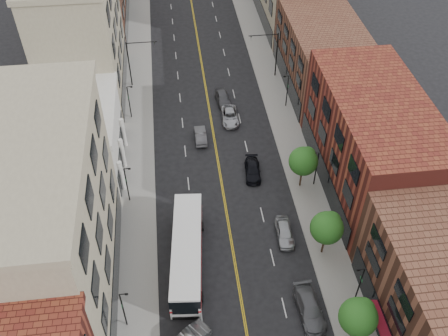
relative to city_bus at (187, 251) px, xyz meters
name	(u,v)px	position (x,y,z in m)	size (l,w,h in m)	color
sidewalk_left	(139,140)	(-5.15, 20.62, -1.92)	(4.00, 110.00, 0.15)	gray
sidewalk_right	(286,128)	(14.85, 20.62, -1.92)	(4.00, 110.00, 0.15)	gray
bldg_l_tanoffice	(46,228)	(-12.15, -1.38, 7.01)	(10.00, 22.00, 18.00)	gray
bldg_l_white	(76,140)	(-12.15, 16.62, 2.01)	(10.00, 14.00, 8.00)	silver
bldg_l_far_a	(80,34)	(-12.15, 33.62, 7.01)	(10.00, 20.00, 18.00)	gray
bldg_r_mid	(371,143)	(21.85, 9.62, 4.01)	(10.00, 22.00, 12.00)	maroon
bldg_r_far_a	(322,55)	(21.85, 30.62, 3.01)	(10.00, 20.00, 10.00)	brown
tree_r_1	(359,316)	(14.24, -10.31, 2.13)	(3.40, 3.40, 5.59)	black
tree_r_2	(328,227)	(14.24, -0.31, 2.13)	(3.40, 3.40, 5.59)	black
tree_r_3	(304,160)	(14.24, 9.69, 2.13)	(3.40, 3.40, 5.59)	black
lamp_l_1	(123,308)	(-6.10, -6.38, 0.98)	(0.81, 0.55, 5.05)	black
lamp_l_2	(127,183)	(-6.10, 9.62, 0.98)	(0.81, 0.55, 5.05)	black
lamp_l_3	(129,100)	(-6.10, 25.62, 0.98)	(0.81, 0.55, 5.05)	black
lamp_r_1	(360,283)	(15.80, -6.38, 0.98)	(0.81, 0.55, 5.05)	black
lamp_r_2	(316,167)	(15.80, 9.62, 0.98)	(0.81, 0.55, 5.05)	black
lamp_r_3	(287,89)	(15.80, 25.62, 0.98)	(0.81, 0.55, 5.05)	black
signal_mast_left	(133,59)	(-5.41, 33.62, 2.65)	(4.49, 0.18, 7.20)	black
signal_mast_right	(272,50)	(15.12, 33.62, 2.65)	(4.49, 0.18, 7.20)	black
city_bus	(187,251)	(0.00, 0.00, 0.00)	(4.15, 13.54, 3.43)	silver
car_parked_mid	(310,308)	(11.07, -7.20, -1.21)	(2.18, 5.37, 1.56)	#54555A
car_parked_far	(285,232)	(10.66, 2.19, -1.24)	(1.79, 4.45, 1.51)	#A1A4A9
car_lane_behind	(201,136)	(3.05, 19.72, -1.30)	(1.46, 4.19, 1.38)	#54555A
car_lane_a	(253,170)	(8.82, 12.34, -1.33)	(1.85, 4.56, 1.32)	black
car_lane_b	(230,116)	(7.46, 23.43, -1.30)	(2.29, 4.98, 1.38)	#A3A5AA
car_lane_c	(223,98)	(6.98, 27.67, -1.21)	(1.85, 4.60, 1.57)	#48484D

